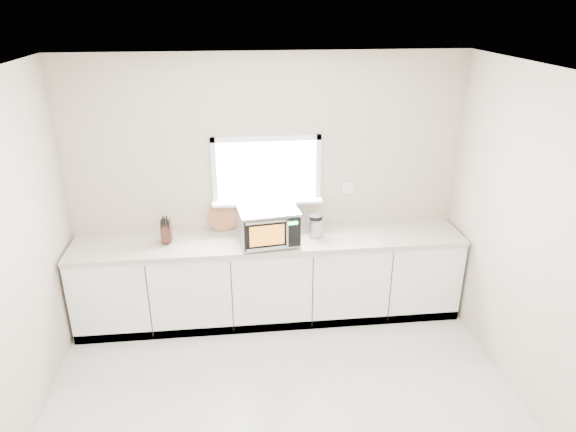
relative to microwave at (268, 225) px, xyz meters
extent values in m
cube|color=#C6B19D|center=(0.02, 0.40, 0.24)|extent=(4.00, 0.02, 2.70)
cube|color=white|center=(0.02, 0.39, 0.44)|extent=(1.00, 0.02, 0.60)
cube|color=white|center=(0.02, 0.32, 0.12)|extent=(1.12, 0.16, 0.03)
cube|color=white|center=(0.02, 0.37, 0.77)|extent=(1.10, 0.04, 0.05)
cube|color=white|center=(0.02, 0.37, 0.12)|extent=(1.10, 0.04, 0.05)
cube|color=white|center=(-0.51, 0.37, 0.44)|extent=(0.05, 0.04, 0.70)
cube|color=white|center=(0.54, 0.37, 0.44)|extent=(0.05, 0.04, 0.70)
cube|color=white|center=(0.87, 0.39, 0.21)|extent=(0.12, 0.01, 0.12)
cube|color=white|center=(0.02, 0.10, -0.67)|extent=(3.92, 0.60, 0.88)
cube|color=beige|center=(0.02, 0.09, -0.21)|extent=(3.92, 0.64, 0.04)
cylinder|color=black|center=(-0.21, -0.19, -0.18)|extent=(0.03, 0.03, 0.02)
cylinder|color=black|center=(-0.26, 0.14, -0.18)|extent=(0.03, 0.03, 0.02)
cylinder|color=black|center=(0.25, -0.13, -0.18)|extent=(0.03, 0.03, 0.02)
cylinder|color=black|center=(0.21, 0.20, -0.18)|extent=(0.03, 0.03, 0.02)
cube|color=#ADB0B5|center=(0.00, 0.01, 0.00)|extent=(0.61, 0.50, 0.34)
cube|color=black|center=(0.03, -0.21, 0.00)|extent=(0.54, 0.08, 0.30)
cube|color=orange|center=(-0.03, -0.22, 0.00)|extent=(0.33, 0.05, 0.20)
cylinder|color=silver|center=(0.16, -0.22, 0.00)|extent=(0.02, 0.02, 0.26)
cube|color=black|center=(0.22, -0.19, 0.00)|extent=(0.13, 0.02, 0.29)
cube|color=#19FF33|center=(0.22, -0.20, 0.10)|extent=(0.09, 0.02, 0.03)
cube|color=silver|center=(0.00, 0.01, 0.17)|extent=(0.61, 0.50, 0.01)
cube|color=#432218|center=(-1.00, 0.13, -0.07)|extent=(0.10, 0.21, 0.25)
cube|color=black|center=(-1.02, 0.08, 0.04)|extent=(0.01, 0.04, 0.09)
cube|color=black|center=(-0.99, 0.08, 0.05)|extent=(0.01, 0.04, 0.09)
cube|color=black|center=(-0.96, 0.08, 0.03)|extent=(0.01, 0.04, 0.09)
cube|color=black|center=(-1.01, 0.08, 0.07)|extent=(0.01, 0.04, 0.09)
cube|color=black|center=(-0.97, 0.08, 0.07)|extent=(0.01, 0.04, 0.09)
cylinder|color=#A15D3E|center=(-0.45, 0.34, -0.05)|extent=(0.29, 0.07, 0.29)
cylinder|color=#ADB0B5|center=(0.48, 0.09, -0.09)|extent=(0.14, 0.14, 0.19)
cylinder|color=black|center=(0.48, 0.09, 0.03)|extent=(0.14, 0.14, 0.05)
camera|label=1|loc=(-0.31, -4.55, 2.04)|focal=32.00mm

